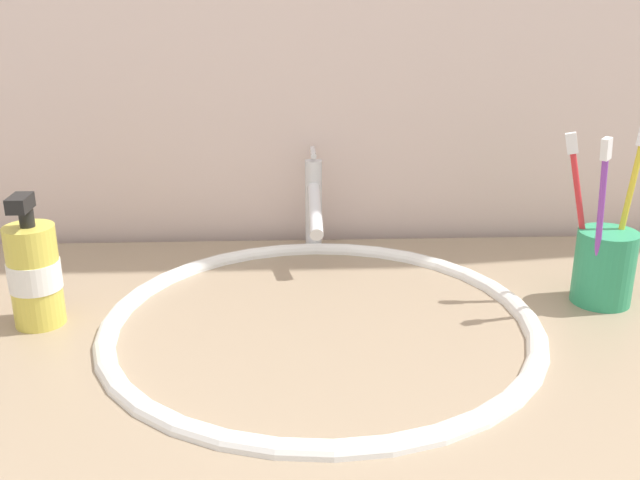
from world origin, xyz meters
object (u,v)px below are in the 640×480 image
Objects in this scene: toothbrush_red at (579,206)px; toothbrush_yellow at (628,203)px; toothbrush_purple at (601,214)px; faucet at (314,204)px; soap_dispenser at (34,273)px; toothbrush_cup at (604,267)px.

toothbrush_yellow is at bearing -3.81° from toothbrush_red.
toothbrush_yellow is 1.02× the size of toothbrush_purple.
soap_dispenser is (-0.32, -0.22, -0.01)m from faucet.
toothbrush_yellow reaches higher than soap_dispenser.
toothbrush_red is at bearing 154.46° from toothbrush_cup.
toothbrush_yellow reaches higher than toothbrush_red.
toothbrush_yellow is at bearing 3.69° from soap_dispenser.
faucet is 0.38m from toothbrush_purple.
soap_dispenser reaches higher than faucet.
toothbrush_cup is 0.08m from toothbrush_red.
soap_dispenser is at bearing -145.16° from faucet.
toothbrush_red is (-0.06, 0.00, -0.00)m from toothbrush_yellow.
toothbrush_yellow is 0.06m from toothbrush_red.
toothbrush_yellow is (0.36, -0.18, 0.05)m from faucet.
toothbrush_yellow is 0.68m from soap_dispenser.
toothbrush_cup is 0.58× the size of soap_dispenser.
toothbrush_purple reaches higher than soap_dispenser.
toothbrush_purple is 0.04m from toothbrush_red.
toothbrush_cup is at bearing -25.54° from toothbrush_red.
toothbrush_cup is at bearing -152.62° from toothbrush_yellow.
toothbrush_purple is at bearing -80.56° from toothbrush_red.
toothbrush_purple reaches higher than toothbrush_cup.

